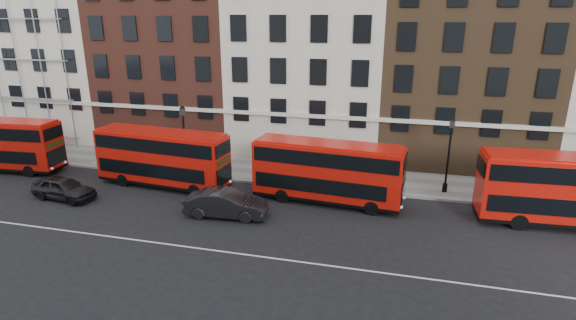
% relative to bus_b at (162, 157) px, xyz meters
% --- Properties ---
extents(ground, '(120.00, 120.00, 0.00)m').
position_rel_bus_b_xyz_m(ground, '(8.27, -5.83, -2.21)').
color(ground, black).
rests_on(ground, ground).
extents(pavement, '(80.00, 5.00, 0.15)m').
position_rel_bus_b_xyz_m(pavement, '(8.27, 4.67, -2.13)').
color(pavement, slate).
rests_on(pavement, ground).
extents(kerb, '(80.00, 0.30, 0.16)m').
position_rel_bus_b_xyz_m(kerb, '(8.27, 2.17, -2.13)').
color(kerb, gray).
rests_on(kerb, ground).
extents(road_centre_line, '(70.00, 0.12, 0.01)m').
position_rel_bus_b_xyz_m(road_centre_line, '(8.27, -7.83, -2.20)').
color(road_centre_line, white).
rests_on(road_centre_line, ground).
extents(building_terrace, '(64.00, 11.95, 22.00)m').
position_rel_bus_b_xyz_m(building_terrace, '(7.97, 12.05, 8.03)').
color(building_terrace, beige).
rests_on(building_terrace, ground).
extents(bus_b, '(9.98, 3.29, 4.12)m').
position_rel_bus_b_xyz_m(bus_b, '(0.00, 0.00, 0.00)').
color(bus_b, red).
rests_on(bus_b, ground).
extents(bus_c, '(9.90, 3.21, 4.09)m').
position_rel_bus_b_xyz_m(bus_c, '(11.89, -0.00, -0.02)').
color(bus_c, red).
rests_on(bus_c, ground).
extents(bus_d, '(10.34, 3.00, 4.30)m').
position_rel_bus_b_xyz_m(bus_d, '(26.14, -0.00, 0.10)').
color(bus_d, red).
rests_on(bus_d, ground).
extents(car_rear, '(4.63, 2.28, 1.52)m').
position_rel_bus_b_xyz_m(car_rear, '(-5.32, -3.80, -1.45)').
color(car_rear, black).
rests_on(car_rear, ground).
extents(car_front, '(5.15, 2.14, 1.65)m').
position_rel_bus_b_xyz_m(car_front, '(6.28, -3.68, -1.38)').
color(car_front, black).
rests_on(car_front, ground).
extents(lamp_post_left, '(0.44, 0.44, 5.33)m').
position_rel_bus_b_xyz_m(lamp_post_left, '(0.49, 2.64, 0.87)').
color(lamp_post_left, black).
rests_on(lamp_post_left, pavement).
extents(lamp_post_right, '(0.44, 0.44, 5.33)m').
position_rel_bus_b_xyz_m(lamp_post_right, '(19.60, 3.44, 0.87)').
color(lamp_post_right, black).
rests_on(lamp_post_right, pavement).
extents(iron_railings, '(6.60, 0.06, 1.00)m').
position_rel_bus_b_xyz_m(iron_railings, '(8.27, 6.87, -1.56)').
color(iron_railings, black).
rests_on(iron_railings, pavement).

